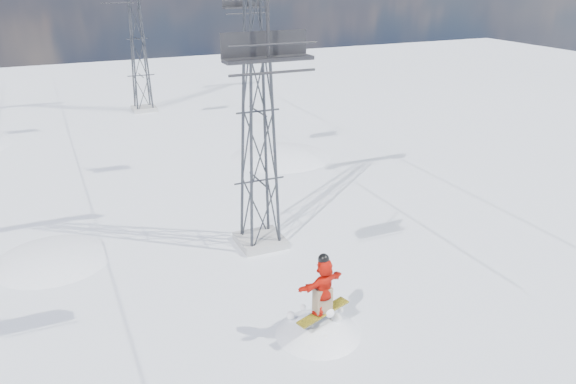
# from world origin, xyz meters

# --- Properties ---
(ground) EXTENTS (120.00, 120.00, 0.00)m
(ground) POSITION_xyz_m (0.00, 0.00, 0.00)
(ground) COLOR white
(ground) RESTS_ON ground
(snow_terrain) EXTENTS (39.00, 37.00, 22.00)m
(snow_terrain) POSITION_xyz_m (-4.77, 21.24, -9.59)
(snow_terrain) COLOR white
(snow_terrain) RESTS_ON ground
(lift_tower_near) EXTENTS (5.20, 1.80, 11.43)m
(lift_tower_near) POSITION_xyz_m (0.80, 8.00, 5.47)
(lift_tower_near) COLOR #999999
(lift_tower_near) RESTS_ON ground
(lift_tower_far) EXTENTS (5.20, 1.80, 11.43)m
(lift_tower_far) POSITION_xyz_m (0.80, 33.00, 5.47)
(lift_tower_far) COLOR #999999
(lift_tower_far) RESTS_ON ground
(snowboarder_jump) EXTENTS (4.40, 4.40, 6.84)m
(snowboarder_jump) POSITION_xyz_m (0.21, 1.66, -1.62)
(snowboarder_jump) COLOR white
(snowboarder_jump) RESTS_ON ground
(lift_chair_near) EXTENTS (2.19, 0.63, 2.72)m
(lift_chair_near) POSITION_xyz_m (-1.40, 1.53, 8.67)
(lift_chair_near) COLOR black
(lift_chair_near) RESTS_ON ground
(lift_chair_mid) EXTENTS (1.98, 0.57, 2.45)m
(lift_chair_mid) POSITION_xyz_m (3.00, 15.45, 8.89)
(lift_chair_mid) COLOR black
(lift_chair_mid) RESTS_ON ground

